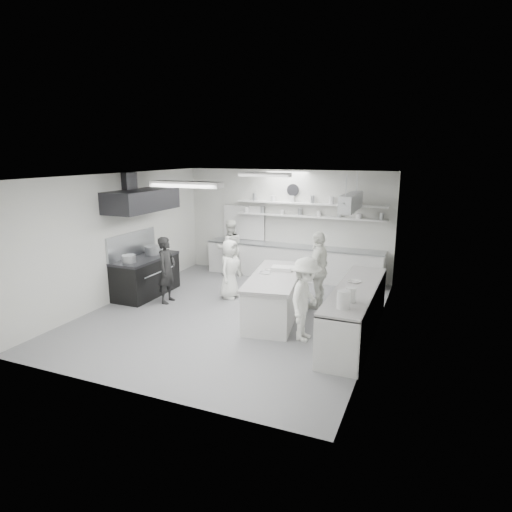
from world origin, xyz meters
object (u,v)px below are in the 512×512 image
at_px(stove, 146,277).
at_px(cook_back, 230,248).
at_px(cook_stove, 167,270).
at_px(right_counter, 355,313).
at_px(prep_island, 275,297).
at_px(back_counter, 292,262).

bearing_deg(stove, cook_back, 64.12).
bearing_deg(stove, cook_stove, -19.04).
bearing_deg(cook_back, right_counter, 107.61).
xyz_separation_m(prep_island, cook_back, (-2.34, 2.61, 0.36)).
distance_m(stove, prep_island, 3.50).
xyz_separation_m(stove, cook_stove, (0.81, -0.28, 0.34)).
relative_size(back_counter, right_counter, 1.52).
height_order(stove, cook_stove, cook_stove).
distance_m(back_counter, cook_back, 1.83).
height_order(back_counter, prep_island, back_counter).
relative_size(stove, cook_stove, 1.15).
xyz_separation_m(back_counter, cook_stove, (-2.09, -3.08, 0.33)).
bearing_deg(right_counter, prep_island, 168.10).
bearing_deg(back_counter, prep_island, -78.93).
bearing_deg(back_counter, cook_stove, -124.11).
distance_m(right_counter, cook_back, 5.08).
bearing_deg(prep_island, right_counter, -21.29).
xyz_separation_m(right_counter, cook_stove, (-4.44, 0.32, 0.32)).
distance_m(prep_island, cook_stove, 2.70).
height_order(right_counter, cook_stove, cook_stove).
xyz_separation_m(back_counter, right_counter, (2.35, -3.40, 0.01)).
height_order(back_counter, cook_stove, cook_stove).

